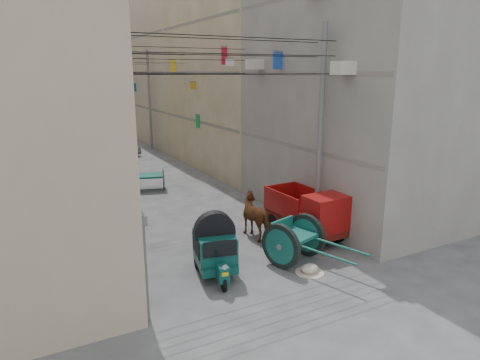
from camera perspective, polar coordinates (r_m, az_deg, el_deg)
ground at (r=11.11m, az=14.57°, el=-20.67°), size 140.00×140.00×0.00m
building_row_right at (r=43.14m, az=-8.73°, el=14.35°), size 8.00×62.00×14.00m
end_cap_building at (r=72.82m, az=-23.60°, el=13.30°), size 22.00×10.00×13.00m
shutters_left at (r=17.75m, az=-18.79°, el=-2.17°), size 0.18×14.40×2.88m
signboards at (r=29.05m, az=-15.24°, el=8.14°), size 8.22×40.52×5.67m
ac_units at (r=17.45m, az=7.75°, el=17.93°), size 0.70×6.55×3.35m
utility_poles at (r=24.50m, az=-12.80°, el=8.58°), size 7.40×22.20×8.00m
overhead_cables at (r=21.90m, az=-11.31°, el=15.27°), size 7.40×22.52×1.12m
auto_rickshaw at (r=13.63m, az=-3.37°, el=-8.85°), size 1.60×2.33×1.59m
tonga_cart at (r=14.65m, az=7.25°, el=-7.89°), size 2.21×3.57×1.51m
mini_truck at (r=16.56m, az=9.49°, el=-4.79°), size 1.67×3.50×1.94m
second_cart at (r=23.77m, az=-11.91°, el=0.41°), size 1.83×1.71×1.34m
feed_sack at (r=14.19m, az=9.28°, el=-11.57°), size 0.58×0.46×0.29m
horse at (r=16.64m, az=2.49°, el=-4.84°), size 1.09×2.06×1.68m
distant_car_white at (r=30.36m, az=-15.88°, el=3.01°), size 1.83×3.86×1.27m
distant_car_grey at (r=34.86m, az=-15.37°, el=4.47°), size 1.94×4.13×1.31m
distant_car_green at (r=48.67m, az=-20.15°, el=6.77°), size 2.66×4.82×1.32m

